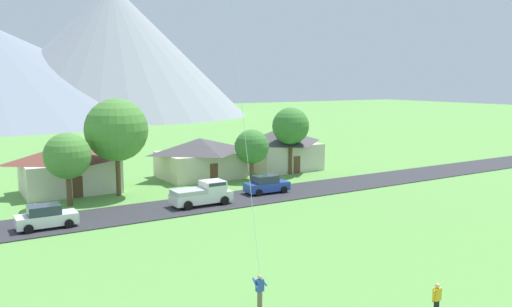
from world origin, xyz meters
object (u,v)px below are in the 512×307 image
(tree_center, at_px, (116,130))
(tree_right_of_center, at_px, (291,126))
(house_leftmost, at_px, (70,167))
(house_left_center, at_px, (279,148))
(parked_car_blue_mid_west, at_px, (266,185))
(house_rightmost, at_px, (200,157))
(tree_near_left, at_px, (67,156))
(watcher_person, at_px, (437,300))
(pickup_truck_white_west_side, at_px, (203,193))
(tree_left_of_center, at_px, (252,147))
(parked_car_white_west_end, at_px, (46,217))

(tree_center, xyz_separation_m, tree_right_of_center, (20.00, 0.70, -0.64))
(house_leftmost, distance_m, house_left_center, 24.42)
(house_leftmost, height_order, parked_car_blue_mid_west, house_leftmost)
(tree_center, relative_size, parked_car_blue_mid_west, 2.11)
(house_rightmost, xyz_separation_m, tree_near_left, (-15.20, -6.10, 2.05))
(tree_center, xyz_separation_m, watcher_person, (4.60, -32.37, -5.26))
(house_leftmost, height_order, house_left_center, house_left_center)
(tree_near_left, distance_m, tree_center, 5.37)
(pickup_truck_white_west_side, bearing_deg, house_rightmost, 65.53)
(house_left_center, bearing_deg, tree_near_left, -166.47)
(tree_near_left, xyz_separation_m, tree_right_of_center, (24.77, 2.39, 1.19))
(tree_left_of_center, xyz_separation_m, tree_center, (-14.45, 0.02, 2.51))
(parked_car_white_west_end, relative_size, pickup_truck_white_west_side, 0.81)
(tree_right_of_center, relative_size, pickup_truck_white_west_side, 1.47)
(house_leftmost, distance_m, tree_left_of_center, 18.39)
(parked_car_white_west_end, distance_m, pickup_truck_white_west_side, 12.71)
(house_left_center, relative_size, parked_car_white_west_end, 2.09)
(pickup_truck_white_west_side, height_order, watcher_person, pickup_truck_white_west_side)
(tree_left_of_center, distance_m, watcher_person, 33.92)
(tree_right_of_center, xyz_separation_m, pickup_truck_white_west_side, (-15.02, -8.29, -4.44))
(house_leftmost, relative_size, pickup_truck_white_west_side, 1.77)
(tree_left_of_center, distance_m, parked_car_white_west_end, 23.72)
(house_leftmost, bearing_deg, house_left_center, 0.90)
(tree_left_of_center, distance_m, pickup_truck_white_west_side, 12.38)
(parked_car_blue_mid_west, relative_size, watcher_person, 2.55)
(tree_left_of_center, height_order, watcher_person, tree_left_of_center)
(house_rightmost, xyz_separation_m, tree_left_of_center, (4.01, -4.43, 1.37))
(tree_left_of_center, height_order, parked_car_white_west_end, tree_left_of_center)
(house_rightmost, relative_size, watcher_person, 5.33)
(house_rightmost, height_order, watcher_person, house_rightmost)
(tree_right_of_center, bearing_deg, pickup_truck_white_west_side, -151.13)
(tree_near_left, distance_m, tree_right_of_center, 24.91)
(house_leftmost, xyz_separation_m, watcher_person, (8.03, -36.49, -1.54))
(house_leftmost, xyz_separation_m, tree_left_of_center, (17.88, -4.14, 1.20))
(tree_left_of_center, distance_m, tree_center, 14.66)
(tree_center, bearing_deg, pickup_truck_white_west_side, -56.70)
(parked_car_blue_mid_west, distance_m, pickup_truck_white_west_side, 7.30)
(tree_near_left, xyz_separation_m, watcher_person, (9.37, -30.68, -3.42))
(tree_center, relative_size, parked_car_white_west_end, 2.14)
(parked_car_white_west_end, bearing_deg, tree_right_of_center, 17.38)
(tree_center, distance_m, tree_right_of_center, 20.03)
(tree_left_of_center, distance_m, tree_right_of_center, 5.91)
(house_left_center, height_order, pickup_truck_white_west_side, house_left_center)
(house_leftmost, bearing_deg, house_rightmost, 1.19)
(tree_center, distance_m, parked_car_white_west_end, 12.29)
(tree_center, xyz_separation_m, parked_car_white_west_end, (-7.73, -7.98, -5.27))
(house_left_center, xyz_separation_m, tree_right_of_center, (-0.99, -3.80, 2.97))
(parked_car_white_west_end, height_order, parked_car_blue_mid_west, same)
(tree_near_left, distance_m, watcher_person, 32.26)
(tree_left_of_center, xyz_separation_m, tree_right_of_center, (5.56, 0.72, 1.87))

